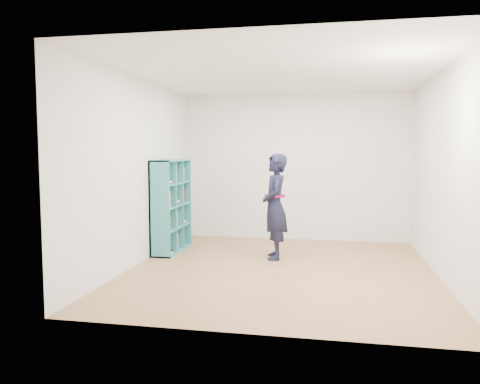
# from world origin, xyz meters

# --- Properties ---
(floor) EXTENTS (4.50, 4.50, 0.00)m
(floor) POSITION_xyz_m (0.00, 0.00, 0.00)
(floor) COLOR #986B45
(floor) RESTS_ON ground
(ceiling) EXTENTS (4.50, 4.50, 0.00)m
(ceiling) POSITION_xyz_m (0.00, 0.00, 2.60)
(ceiling) COLOR white
(ceiling) RESTS_ON wall_back
(wall_left) EXTENTS (0.02, 4.50, 2.60)m
(wall_left) POSITION_xyz_m (-2.00, 0.00, 1.30)
(wall_left) COLOR silver
(wall_left) RESTS_ON floor
(wall_right) EXTENTS (0.02, 4.50, 2.60)m
(wall_right) POSITION_xyz_m (2.00, 0.00, 1.30)
(wall_right) COLOR silver
(wall_right) RESTS_ON floor
(wall_back) EXTENTS (4.00, 0.02, 2.60)m
(wall_back) POSITION_xyz_m (0.00, 2.25, 1.30)
(wall_back) COLOR silver
(wall_back) RESTS_ON floor
(wall_front) EXTENTS (4.00, 0.02, 2.60)m
(wall_front) POSITION_xyz_m (0.00, -2.25, 1.30)
(wall_front) COLOR silver
(wall_front) RESTS_ON floor
(bookshelf) EXTENTS (0.32, 1.09, 1.45)m
(bookshelf) POSITION_xyz_m (-1.86, 0.88, 0.71)
(bookshelf) COLOR #27777B
(bookshelf) RESTS_ON floor
(person) EXTENTS (0.46, 0.62, 1.55)m
(person) POSITION_xyz_m (-0.16, 0.66, 0.78)
(person) COLOR black
(person) RESTS_ON floor
(smartphone) EXTENTS (0.04, 0.10, 0.13)m
(smartphone) POSITION_xyz_m (-0.33, 0.71, 0.88)
(smartphone) COLOR silver
(smartphone) RESTS_ON person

